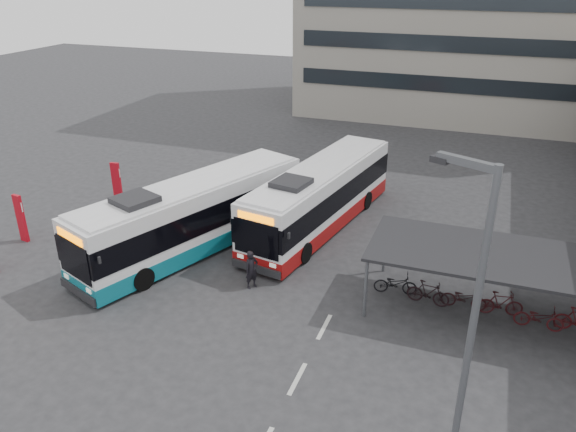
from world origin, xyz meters
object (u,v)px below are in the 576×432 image
(bus_main, at_px, (320,197))
(bus_teal, at_px, (194,216))
(pedestrian, at_px, (252,270))
(lamp_post, at_px, (468,324))

(bus_main, distance_m, bus_teal, 6.36)
(bus_main, distance_m, pedestrian, 6.65)
(bus_teal, bearing_deg, bus_main, 63.51)
(pedestrian, bearing_deg, bus_teal, 91.43)
(bus_main, xyz_separation_m, lamp_post, (7.56, -13.67, 3.37))
(bus_teal, distance_m, pedestrian, 4.53)
(pedestrian, bearing_deg, bus_main, 24.41)
(bus_main, distance_m, lamp_post, 15.98)
(bus_teal, bearing_deg, lamp_post, -16.26)
(bus_main, height_order, pedestrian, bus_main)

